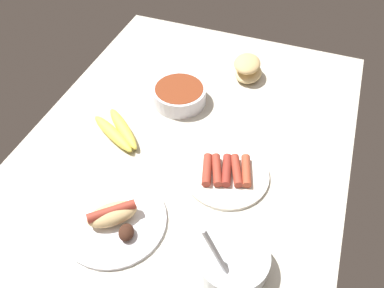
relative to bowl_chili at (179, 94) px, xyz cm
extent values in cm
cube|color=beige|center=(16.09, 8.56, -4.51)|extent=(120.00, 90.00, 3.00)
cylinder|color=white|center=(0.00, 0.00, -0.30)|extent=(16.68, 16.68, 5.42)
cylinder|color=maroon|center=(0.00, 0.00, 2.01)|extent=(15.01, 15.01, 1.00)
cylinder|color=white|center=(23.21, 22.50, -2.51)|extent=(22.73, 22.73, 1.00)
cylinder|color=#9E3828|center=(24.85, 17.62, -0.84)|extent=(9.98, 4.86, 2.34)
cylinder|color=#9E3828|center=(24.03, 20.06, -0.84)|extent=(9.90, 5.69, 2.34)
cylinder|color=maroon|center=(23.21, 22.50, -0.84)|extent=(9.98, 4.65, 2.34)
cylinder|color=#9E3828|center=(22.40, 24.94, -0.84)|extent=(9.87, 5.84, 2.34)
cylinder|color=#AD472D|center=(21.58, 27.38, -0.84)|extent=(9.97, 5.06, 2.34)
cylinder|color=silver|center=(47.63, 31.07, 0.06)|extent=(15.89, 15.89, 6.14)
cylinder|color=beige|center=(47.63, 31.07, 1.29)|extent=(13.99, 13.99, 2.76)
cube|color=#B7B7BC|center=(51.20, 29.09, 6.09)|extent=(3.42, 8.96, 14.01)
cylinder|color=white|center=(46.13, 1.13, -2.51)|extent=(25.52, 25.52, 1.00)
ellipsoid|color=#DBB77A|center=(46.13, 1.13, 0.19)|extent=(12.51, 12.99, 4.40)
cylinder|color=#9E3828|center=(46.13, 1.13, 1.40)|extent=(9.42, 10.14, 2.40)
ellipsoid|color=#381E14|center=(48.94, 6.13, -0.61)|extent=(5.26, 4.72, 2.80)
ellipsoid|color=#E5C689|center=(-19.69, 17.22, -1.21)|extent=(11.57, 9.28, 3.60)
ellipsoid|color=tan|center=(-19.70, 16.42, 2.39)|extent=(12.04, 9.91, 3.60)
ellipsoid|color=#E5D14C|center=(21.16, -12.29, -1.40)|extent=(11.96, 18.02, 3.21)
ellipsoid|color=#E5D14C|center=(18.30, -10.45, -1.37)|extent=(14.75, 16.44, 3.27)
camera|label=1|loc=(86.58, 36.17, 79.45)|focal=36.55mm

